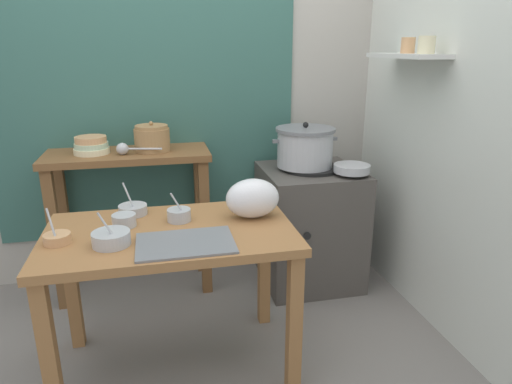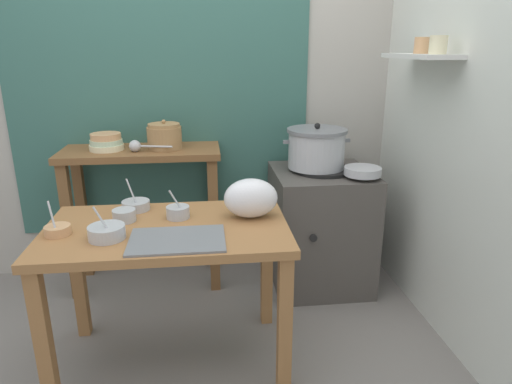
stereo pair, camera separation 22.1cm
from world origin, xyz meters
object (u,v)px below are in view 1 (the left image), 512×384
Objects in this scene: prep_bowl_0 at (111,238)px; bowl_stack_enamel at (91,146)px; clay_pot at (152,138)px; prep_bowl_2 at (133,209)px; serving_tray at (185,243)px; ladle at (124,149)px; steamer_pot at (305,147)px; prep_bowl_4 at (124,220)px; prep_table at (172,252)px; stove_block at (309,225)px; plastic_bag at (253,198)px; prep_bowl_3 at (179,214)px; back_shelf_table at (130,187)px; wide_pan at (352,168)px; prep_bowl_1 at (57,238)px.

bowl_stack_enamel is at bearing 99.76° from prep_bowl_0.
prep_bowl_2 is (-0.11, -0.59, -0.23)m from clay_pot.
serving_tray is 2.58× the size of prep_bowl_0.
bowl_stack_enamel is at bearing 158.49° from ladle.
prep_bowl_4 is at bearing -149.34° from steamer_pot.
prep_table is 0.99m from bowl_stack_enamel.
prep_bowl_2 is 1.53× the size of prep_bowl_4.
stove_block is 0.92m from plastic_bag.
prep_bowl_4 is (-1.07, -0.63, -0.15)m from steamer_pot.
plastic_bag reaches higher than prep_bowl_4.
prep_bowl_3 is 1.36× the size of prep_bowl_4.
steamer_pot is 1.22m from serving_tray.
back_shelf_table is 2.31× the size of steamer_pot.
plastic_bag is (0.39, 0.08, 0.21)m from prep_table.
steamer_pot is at bearing -2.09° from ladle.
prep_bowl_2 is at bearing 147.25° from prep_bowl_3.
prep_bowl_4 is at bearing -161.54° from wide_pan.
back_shelf_table reaches higher than prep_bowl_4.
wide_pan is at bearing 19.90° from prep_bowl_1.
steamer_pot is 1.39m from prep_bowl_0.
prep_bowl_4 is (-1.11, -0.61, 0.37)m from stove_block.
prep_table is 0.21m from serving_tray.
stove_block reaches higher than serving_tray.
prep_table is at bearing 24.47° from prep_bowl_0.
prep_bowl_0 is (-1.15, -0.81, 0.37)m from stove_block.
prep_bowl_1 is (-0.85, -0.12, -0.07)m from plastic_bag.
prep_bowl_2 is (-0.22, 0.41, 0.02)m from serving_tray.
steamer_pot is at bearing 37.08° from prep_bowl_3.
prep_table is at bearing -154.52° from wide_pan.
prep_bowl_1 is 1.42× the size of prep_bowl_4.
stove_block is 1.27m from serving_tray.
prep_bowl_0 reaches higher than serving_tray.
prep_bowl_4 is at bearing -176.99° from prep_bowl_3.
prep_table is 1.15× the size of back_shelf_table.
ladle reaches higher than back_shelf_table.
bowl_stack_enamel is 1.24× the size of prep_bowl_2.
stove_block is 3.83× the size of bowl_stack_enamel.
plastic_bag reaches higher than stove_block.
plastic_bag is 1.18× the size of wide_pan.
prep_table is 4.31× the size of plastic_bag.
plastic_bag is 0.59m from prep_bowl_2.
ladle is at bearing 176.96° from stove_block.
prep_bowl_0 is (-0.63, -0.19, -0.06)m from plastic_bag.
plastic_bag is (-0.47, -0.65, -0.09)m from steamer_pot.
prep_table is at bearing -114.34° from prep_bowl_3.
ladle is 1.58× the size of prep_bowl_2.
plastic_bag is 0.35m from prep_bowl_3.
back_shelf_table is 0.75m from prep_bowl_4.
serving_tray is at bearing -45.52° from prep_bowl_4.
prep_bowl_4 is (-0.59, 0.01, -0.06)m from plastic_bag.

